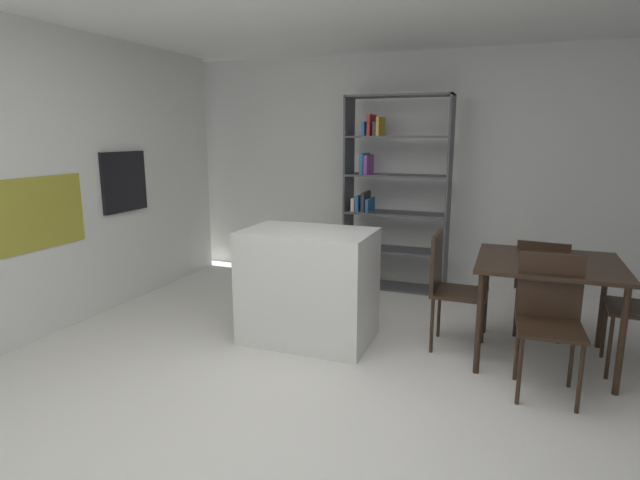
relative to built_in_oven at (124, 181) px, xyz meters
The scene contains 10 objects.
ground_plane 3.03m from the built_in_oven, 26.84° to the right, with size 8.74×8.74×0.00m, color silver.
back_partition 3.05m from the built_in_oven, 36.11° to the left, with size 6.36×0.06×2.59m, color silver.
cabinet_niche_splashback 1.16m from the built_in_oven, 90.82° to the right, with size 0.01×1.21×0.60m.
built_in_oven is the anchor object (origin of this frame).
kitchen_island 2.25m from the built_in_oven, ahead, with size 1.05×0.68×0.93m, color silver.
open_bookshelf 2.77m from the built_in_oven, 30.74° to the left, with size 1.12×0.35×2.10m.
dining_table 3.95m from the built_in_oven, ahead, with size 1.01×0.94×0.78m.
dining_chair_island_side 3.26m from the built_in_oven, ahead, with size 0.42×0.42×0.93m.
dining_chair_far 4.00m from the built_in_oven, ahead, with size 0.45×0.49×0.84m.
dining_chair_near 4.00m from the built_in_oven, ahead, with size 0.43×0.43×0.93m.
Camera 1 is at (1.16, -2.82, 1.70)m, focal length 28.73 mm.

